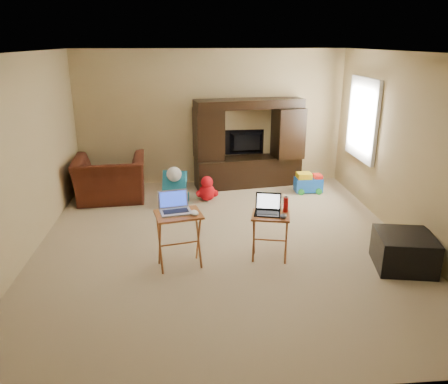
{
  "coord_description": "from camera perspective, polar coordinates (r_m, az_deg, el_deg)",
  "views": [
    {
      "loc": [
        -0.45,
        -5.45,
        2.63
      ],
      "look_at": [
        0.0,
        -0.2,
        0.8
      ],
      "focal_mm": 35.0,
      "sensor_mm": 36.0,
      "label": 1
    }
  ],
  "objects": [
    {
      "name": "tray_table_right",
      "position": [
        5.53,
        6.03,
        -5.87
      ],
      "size": [
        0.53,
        0.46,
        0.6
      ],
      "primitive_type": "cube",
      "rotation": [
        0.0,
        0.0,
        -0.22
      ],
      "color": "#A65528",
      "rests_on": "floor"
    },
    {
      "name": "plush_toy",
      "position": [
        7.53,
        -2.23,
        0.49
      ],
      "size": [
        0.4,
        0.33,
        0.44
      ],
      "primitive_type": null,
      "color": "red",
      "rests_on": "floor"
    },
    {
      "name": "wall_left",
      "position": [
        5.98,
        -24.85,
        4.02
      ],
      "size": [
        0.0,
        5.5,
        5.5
      ],
      "primitive_type": "plane",
      "rotation": [
        1.57,
        0.0,
        1.57
      ],
      "color": "tan",
      "rests_on": "ground"
    },
    {
      "name": "window_frame",
      "position": [
        7.68,
        17.66,
        9.06
      ],
      "size": [
        0.06,
        1.14,
        1.34
      ],
      "primitive_type": "cube",
      "color": "white",
      "rests_on": "ground"
    },
    {
      "name": "floor",
      "position": [
        6.07,
        -0.16,
        -6.53
      ],
      "size": [
        5.5,
        5.5,
        0.0
      ],
      "primitive_type": "plane",
      "color": "tan",
      "rests_on": "ground"
    },
    {
      "name": "wall_back",
      "position": [
        8.33,
        -1.77,
        9.62
      ],
      "size": [
        5.0,
        0.0,
        5.0
      ],
      "primitive_type": "plane",
      "rotation": [
        1.57,
        0.0,
        0.0
      ],
      "color": "tan",
      "rests_on": "ground"
    },
    {
      "name": "child_rocker",
      "position": [
        7.39,
        -6.5,
        0.45
      ],
      "size": [
        0.51,
        0.55,
        0.55
      ],
      "primitive_type": null,
      "rotation": [
        0.0,
        0.0,
        -0.23
      ],
      "color": "teal",
      "rests_on": "floor"
    },
    {
      "name": "ceiling",
      "position": [
        5.47,
        -0.19,
        17.79
      ],
      "size": [
        5.5,
        5.5,
        0.0
      ],
      "primitive_type": "plane",
      "rotation": [
        3.14,
        0.0,
        0.0
      ],
      "color": "silver",
      "rests_on": "ground"
    },
    {
      "name": "television",
      "position": [
        8.4,
        3.02,
        6.44
      ],
      "size": [
        0.83,
        0.16,
        0.48
      ],
      "primitive_type": "imported",
      "rotation": [
        0.0,
        0.0,
        3.2
      ],
      "color": "black",
      "rests_on": "entertainment_center"
    },
    {
      "name": "window_pane",
      "position": [
        7.69,
        17.8,
        9.06
      ],
      "size": [
        0.0,
        1.2,
        1.2
      ],
      "primitive_type": "plane",
      "rotation": [
        1.57,
        0.0,
        -1.57
      ],
      "color": "white",
      "rests_on": "ground"
    },
    {
      "name": "push_toy",
      "position": [
        8.1,
        10.97,
        1.26
      ],
      "size": [
        0.5,
        0.36,
        0.38
      ],
      "primitive_type": null,
      "rotation": [
        0.0,
        0.0,
        0.01
      ],
      "color": "blue",
      "rests_on": "floor"
    },
    {
      "name": "recliner",
      "position": [
        7.76,
        -14.59,
        1.69
      ],
      "size": [
        1.25,
        1.11,
        0.76
      ],
      "primitive_type": "imported",
      "rotation": [
        0.0,
        0.0,
        3.22
      ],
      "color": "#47180F",
      "rests_on": "floor"
    },
    {
      "name": "entertainment_center",
      "position": [
        8.2,
        3.21,
        6.36
      ],
      "size": [
        2.05,
        0.81,
        1.63
      ],
      "primitive_type": "cube",
      "rotation": [
        0.0,
        0.0,
        0.16
      ],
      "color": "black",
      "rests_on": "floor"
    },
    {
      "name": "wall_front",
      "position": [
        3.07,
        4.14,
        -7.69
      ],
      "size": [
        5.0,
        0.0,
        5.0
      ],
      "primitive_type": "plane",
      "rotation": [
        -1.57,
        0.0,
        0.0
      ],
      "color": "tan",
      "rests_on": "ground"
    },
    {
      "name": "water_bottle",
      "position": [
        5.49,
        8.07,
        -1.67
      ],
      "size": [
        0.06,
        0.06,
        0.19
      ],
      "primitive_type": "cylinder",
      "color": "#BA100B",
      "rests_on": "tray_table_right"
    },
    {
      "name": "ottoman",
      "position": [
        5.78,
        22.46,
        -7.15
      ],
      "size": [
        0.77,
        0.77,
        0.42
      ],
      "primitive_type": "cube",
      "rotation": [
        0.0,
        0.0,
        -0.19
      ],
      "color": "black",
      "rests_on": "floor"
    },
    {
      "name": "laptop_left",
      "position": [
        5.18,
        -6.36,
        -1.47
      ],
      "size": [
        0.42,
        0.37,
        0.24
      ],
      "primitive_type": "cube",
      "rotation": [
        0.0,
        0.0,
        0.21
      ],
      "color": "#A7A7AC",
      "rests_on": "tray_table_left"
    },
    {
      "name": "mouse_right",
      "position": [
        5.32,
        7.77,
        -3.14
      ],
      "size": [
        0.11,
        0.14,
        0.05
      ],
      "primitive_type": "ellipsoid",
      "rotation": [
        0.0,
        0.0,
        -0.31
      ],
      "color": "#3E3E43",
      "rests_on": "tray_table_right"
    },
    {
      "name": "mouse_left",
      "position": [
        5.12,
        -3.88,
        -2.74
      ],
      "size": [
        0.12,
        0.16,
        0.06
      ],
      "primitive_type": "ellipsoid",
      "rotation": [
        0.0,
        0.0,
        0.25
      ],
      "color": "white",
      "rests_on": "tray_table_left"
    },
    {
      "name": "wall_right",
      "position": [
        6.35,
        23.02,
        5.07
      ],
      "size": [
        0.0,
        5.5,
        5.5
      ],
      "primitive_type": "plane",
      "rotation": [
        1.57,
        0.0,
        -1.57
      ],
      "color": "tan",
      "rests_on": "ground"
    },
    {
      "name": "tray_table_left",
      "position": [
        5.33,
        -5.86,
        -6.28
      ],
      "size": [
        0.61,
        0.53,
        0.7
      ],
      "primitive_type": "cube",
      "rotation": [
        0.0,
        0.0,
        0.21
      ],
      "color": "#A55628",
      "rests_on": "floor"
    },
    {
      "name": "laptop_right",
      "position": [
        5.37,
        5.72,
        -1.72
      ],
      "size": [
        0.37,
        0.33,
        0.24
      ],
      "primitive_type": "cube",
      "rotation": [
        0.0,
        0.0,
        -0.24
      ],
      "color": "black",
      "rests_on": "tray_table_right"
    }
  ]
}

